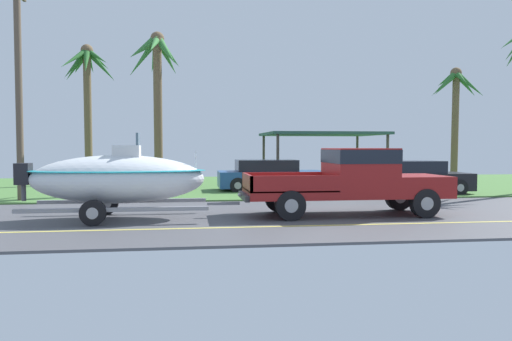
# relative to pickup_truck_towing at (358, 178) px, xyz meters

# --- Properties ---
(ground) EXTENTS (36.00, 22.00, 0.11)m
(ground) POSITION_rel_pickup_truck_towing_xyz_m (-0.62, 8.37, -1.07)
(ground) COLOR #4C4C51
(pickup_truck_towing) EXTENTS (5.96, 2.01, 1.91)m
(pickup_truck_towing) POSITION_rel_pickup_truck_towing_xyz_m (0.00, 0.00, 0.00)
(pickup_truck_towing) COLOR maroon
(pickup_truck_towing) RESTS_ON ground
(boat_on_trailer) EXTENTS (5.87, 2.39, 2.32)m
(boat_on_trailer) POSITION_rel_pickup_truck_towing_xyz_m (-6.70, -0.00, 0.04)
(boat_on_trailer) COLOR gray
(boat_on_trailer) RESTS_ON ground
(parked_sedan_near) EXTENTS (4.46, 1.88, 1.38)m
(parked_sedan_near) POSITION_rel_pickup_truck_towing_xyz_m (4.26, 5.54, -0.38)
(parked_sedan_near) COLOR black
(parked_sedan_near) RESTS_ON ground
(parked_sedan_far) EXTENTS (4.64, 1.94, 1.38)m
(parked_sedan_far) POSITION_rel_pickup_truck_towing_xyz_m (-1.24, 7.90, -0.38)
(parked_sedan_far) COLOR #234C89
(parked_sedan_far) RESTS_ON ground
(carport_awning) EXTENTS (6.04, 4.98, 2.70)m
(carport_awning) POSITION_rel_pickup_truck_towing_xyz_m (2.25, 12.20, 1.52)
(carport_awning) COLOR #4C4238
(carport_awning) RESTS_ON ground
(palm_tree_near_left) EXTENTS (3.20, 2.85, 6.69)m
(palm_tree_near_left) POSITION_rel_pickup_truck_towing_xyz_m (11.08, 14.40, 3.92)
(palm_tree_near_left) COLOR brown
(palm_tree_near_left) RESTS_ON ground
(palm_tree_near_right) EXTENTS (2.44, 3.31, 6.74)m
(palm_tree_near_right) POSITION_rel_pickup_truck_towing_xyz_m (-6.07, 7.60, 4.03)
(palm_tree_near_right) COLOR brown
(palm_tree_near_right) RESTS_ON ground
(palm_tree_mid) EXTENTS (2.84, 3.31, 7.11)m
(palm_tree_mid) POSITION_rel_pickup_truck_towing_xyz_m (-9.87, 12.60, 4.33)
(palm_tree_mid) COLOR brown
(palm_tree_mid) RESTS_ON ground
(utility_pole) EXTENTS (0.24, 1.80, 7.92)m
(utility_pole) POSITION_rel_pickup_truck_towing_xyz_m (-10.70, 4.91, 3.05)
(utility_pole) COLOR brown
(utility_pole) RESTS_ON ground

